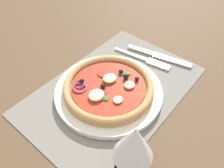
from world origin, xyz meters
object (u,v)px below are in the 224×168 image
at_px(pizza, 108,87).
at_px(fork, 145,59).
at_px(plate, 109,91).
at_px(knife, 159,56).
at_px(wine_glass, 134,144).

distance_m(pizza, fork, 0.17).
bearing_deg(plate, knife, 174.17).
height_order(knife, wine_glass, wine_glass).
bearing_deg(plate, wine_glass, 52.84).
height_order(fork, wine_glass, wine_glass).
xyz_separation_m(plate, fork, (-0.17, -0.00, -0.00)).
bearing_deg(pizza, wine_glass, 52.97).
relative_size(knife, wine_glass, 1.33).
relative_size(fork, wine_glass, 1.21).
relative_size(plate, wine_glass, 1.82).
distance_m(plate, pizza, 0.02).
distance_m(pizza, wine_glass, 0.22).
distance_m(pizza, knife, 0.21).
bearing_deg(fork, pizza, -97.53).
distance_m(fork, wine_glass, 0.35).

